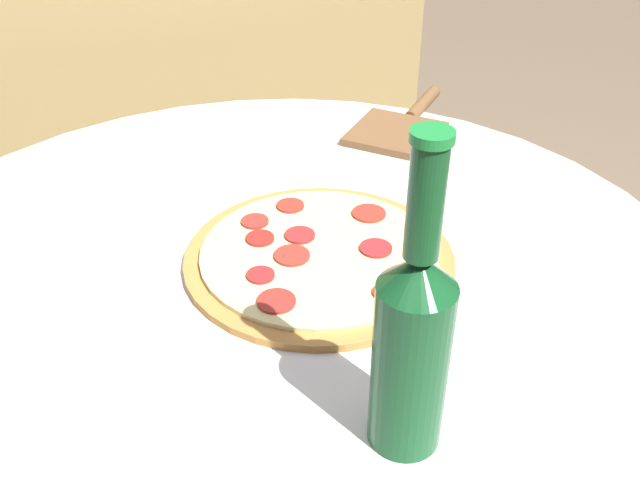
# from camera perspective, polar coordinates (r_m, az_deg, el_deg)

# --- Properties ---
(table) EXTENTS (1.05, 1.05, 0.73)m
(table) POSITION_cam_1_polar(r_m,az_deg,el_deg) (0.98, -3.35, -11.22)
(table) COLOR silver
(table) RESTS_ON ground_plane
(fence_panel) EXTENTS (1.34, 0.04, 1.45)m
(fence_panel) POSITION_cam_1_polar(r_m,az_deg,el_deg) (1.65, -13.87, 15.51)
(fence_panel) COLOR tan
(fence_panel) RESTS_ON ground_plane
(pizza) EXTENTS (0.33, 0.33, 0.02)m
(pizza) POSITION_cam_1_polar(r_m,az_deg,el_deg) (0.86, -0.03, -0.66)
(pizza) COLOR #B77F3D
(pizza) RESTS_ON table
(beer_bottle) EXTENTS (0.07, 0.07, 0.30)m
(beer_bottle) POSITION_cam_1_polar(r_m,az_deg,el_deg) (0.59, 7.38, -7.40)
(beer_bottle) COLOR #144C23
(beer_bottle) RESTS_ON table
(pizza_paddle) EXTENTS (0.25, 0.24, 0.02)m
(pizza_paddle) POSITION_cam_1_polar(r_m,az_deg,el_deg) (1.19, 6.56, 9.68)
(pizza_paddle) COLOR brown
(pizza_paddle) RESTS_ON table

